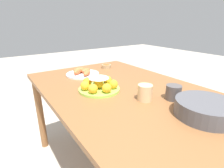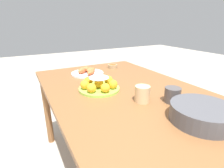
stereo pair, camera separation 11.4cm
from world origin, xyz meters
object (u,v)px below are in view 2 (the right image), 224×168
(dining_table, at_px, (124,101))
(serving_bowl, at_px, (202,113))
(cake_plate, at_px, (99,85))
(cup_far, at_px, (172,95))
(seafood_platter, at_px, (87,72))
(cup_near, at_px, (142,94))
(sauce_bowl, at_px, (113,66))

(dining_table, height_order, serving_bowl, serving_bowl)
(cake_plate, bearing_deg, cup_far, 38.22)
(seafood_platter, height_order, cup_near, cup_near)
(cake_plate, height_order, serving_bowl, cake_plate)
(serving_bowl, height_order, seafood_platter, serving_bowl)
(serving_bowl, xyz_separation_m, sauce_bowl, (-1.03, 0.10, -0.02))
(seafood_platter, bearing_deg, serving_bowl, 11.25)
(sauce_bowl, bearing_deg, dining_table, -20.41)
(cake_plate, xyz_separation_m, cup_near, (0.28, 0.14, 0.01))
(cake_plate, distance_m, sauce_bowl, 0.58)
(dining_table, bearing_deg, cake_plate, -116.40)
(serving_bowl, relative_size, cup_near, 3.04)
(seafood_platter, bearing_deg, dining_table, 11.40)
(serving_bowl, bearing_deg, cup_near, -159.40)
(sauce_bowl, distance_m, seafood_platter, 0.30)
(dining_table, distance_m, seafood_platter, 0.47)
(cup_near, distance_m, cup_far, 0.17)
(cake_plate, xyz_separation_m, sauce_bowl, (-0.46, 0.35, -0.02))
(serving_bowl, height_order, sauce_bowl, serving_bowl)
(sauce_bowl, xyz_separation_m, seafood_platter, (0.09, -0.29, 0.00))
(sauce_bowl, bearing_deg, serving_bowl, -5.74)
(sauce_bowl, xyz_separation_m, cup_far, (0.82, -0.07, 0.03))
(serving_bowl, bearing_deg, sauce_bowl, 174.26)
(sauce_bowl, relative_size, cup_far, 1.02)
(cake_plate, bearing_deg, seafood_platter, 170.70)
(seafood_platter, bearing_deg, cake_plate, -9.30)
(sauce_bowl, distance_m, cup_near, 0.77)
(seafood_platter, bearing_deg, cup_near, 6.84)
(dining_table, height_order, seafood_platter, seafood_platter)
(cup_near, bearing_deg, cake_plate, -153.17)
(seafood_platter, height_order, cup_far, cup_far)
(cup_near, bearing_deg, cup_far, 59.80)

